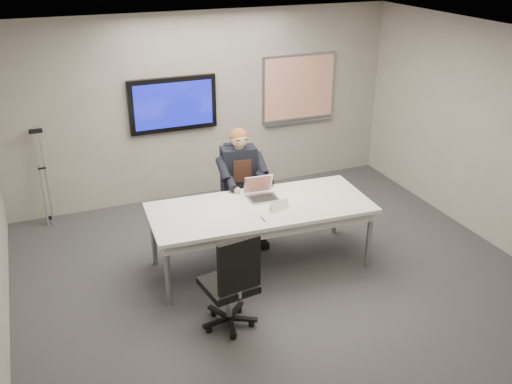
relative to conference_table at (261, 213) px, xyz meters
name	(u,v)px	position (x,y,z in m)	size (l,w,h in m)	color
floor	(287,290)	(0.07, -0.62, -0.72)	(6.00, 6.00, 0.02)	#3C3B3E
ceiling	(293,46)	(0.07, -0.62, 2.08)	(6.00, 6.00, 0.02)	silver
wall_back	(205,106)	(0.07, 2.38, 0.68)	(6.00, 0.02, 2.80)	gray
wall_front	(496,357)	(0.07, -3.62, 0.68)	(6.00, 0.02, 2.80)	gray
wall_right	(508,144)	(3.07, -0.62, 0.68)	(0.02, 6.00, 2.80)	gray
conference_table	(261,213)	(0.00, 0.00, 0.00)	(2.70, 1.25, 0.82)	white
tv_display	(173,104)	(-0.43, 2.33, 0.78)	(1.30, 0.09, 0.80)	black
whiteboard	(299,89)	(1.62, 2.35, 0.81)	(1.25, 0.08, 1.10)	#999CA1
office_chair_far	(239,208)	(0.10, 1.03, -0.42)	(0.60, 0.60, 0.96)	black
office_chair_near	(231,299)	(-0.75, -1.02, -0.37)	(0.61, 0.61, 1.13)	black
seated_person	(244,196)	(0.08, 0.77, -0.12)	(0.49, 0.83, 1.49)	#1F2434
crutch	(43,175)	(-2.35, 2.20, 0.01)	(0.20, 0.29, 1.47)	#A9ACB1
laptop	(261,192)	(0.10, 0.23, 0.16)	(0.38, 0.36, 0.26)	#A8A8AA
name_tent	(279,205)	(0.17, -0.15, 0.14)	(0.26, 0.07, 0.10)	white
pen	(263,219)	(-0.11, -0.33, 0.10)	(0.01, 0.01, 0.14)	black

